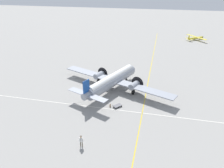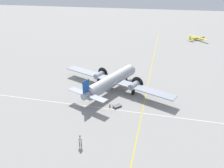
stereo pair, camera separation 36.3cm
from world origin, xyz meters
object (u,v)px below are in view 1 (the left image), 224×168
object	(u,v)px
crew_foreground	(81,140)
suitcase_near_door	(110,106)
light_aircraft_distant	(196,38)
baggage_cart	(117,106)
airliner_main	(113,80)

from	to	relation	value
crew_foreground	suitcase_near_door	distance (m)	11.86
light_aircraft_distant	baggage_cart	bearing A→B (deg)	-146.90
suitcase_near_door	baggage_cart	xyz separation A→B (m)	(-0.25, 1.38, 0.01)
crew_foreground	light_aircraft_distant	world-z (taller)	light_aircraft_distant
suitcase_near_door	light_aircraft_distant	size ratio (longest dim) A/B	0.06
baggage_cart	light_aircraft_distant	bearing A→B (deg)	21.31
light_aircraft_distant	suitcase_near_door	bearing A→B (deg)	-148.02
airliner_main	light_aircraft_distant	distance (m)	55.84
suitcase_near_door	light_aircraft_distant	world-z (taller)	light_aircraft_distant
suitcase_near_door	light_aircraft_distant	xyz separation A→B (m)	(-57.96, 21.97, 0.57)
baggage_cart	suitcase_near_door	bearing A→B (deg)	141.39
airliner_main	baggage_cart	bearing A→B (deg)	-138.37
baggage_cart	airliner_main	bearing A→B (deg)	60.32
crew_foreground	baggage_cart	distance (m)	12.37
airliner_main	suitcase_near_door	bearing A→B (deg)	-149.48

